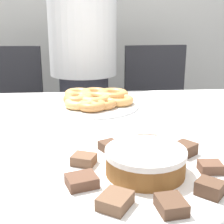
# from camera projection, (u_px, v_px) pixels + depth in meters

# --- Properties ---
(table) EXTENTS (1.61, 1.07, 0.74)m
(table) POSITION_uv_depth(u_px,v_px,m) (125.00, 156.00, 0.93)
(table) COLOR white
(table) RESTS_ON ground_plane
(person_standing) EXTENTS (0.37, 0.37, 1.56)m
(person_standing) POSITION_uv_depth(u_px,v_px,m) (83.00, 64.00, 1.76)
(person_standing) COLOR #383842
(person_standing) RESTS_ON ground_plane
(office_chair_left) EXTENTS (0.46, 0.46, 0.90)m
(office_chair_left) POSITION_uv_depth(u_px,v_px,m) (7.00, 127.00, 1.89)
(office_chair_left) COLOR black
(office_chair_left) RESTS_ON ground_plane
(office_chair_right) EXTENTS (0.47, 0.47, 0.90)m
(office_chair_right) POSITION_uv_depth(u_px,v_px,m) (160.00, 123.00, 1.96)
(office_chair_right) COLOR black
(office_chair_right) RESTS_ON ground_plane
(plate_cake) EXTENTS (0.38, 0.38, 0.01)m
(plate_cake) POSITION_uv_depth(u_px,v_px,m) (145.00, 175.00, 0.65)
(plate_cake) COLOR white
(plate_cake) RESTS_ON table
(plate_donuts) EXTENTS (0.34, 0.34, 0.01)m
(plate_donuts) POSITION_uv_depth(u_px,v_px,m) (94.00, 105.00, 1.17)
(plate_donuts) COLOR white
(plate_donuts) RESTS_ON table
(frosted_cake) EXTENTS (0.17, 0.17, 0.05)m
(frosted_cake) POSITION_uv_depth(u_px,v_px,m) (145.00, 161.00, 0.64)
(frosted_cake) COLOR brown
(frosted_cake) RESTS_ON plate_cake
(lamington_0) EXTENTS (0.06, 0.06, 0.03)m
(lamington_0) POSITION_uv_depth(u_px,v_px,m) (210.00, 188.00, 0.56)
(lamington_0) COLOR #513828
(lamington_0) RESTS_ON plate_cake
(lamington_1) EXTENTS (0.05, 0.04, 0.02)m
(lamington_1) POSITION_uv_depth(u_px,v_px,m) (210.00, 167.00, 0.65)
(lamington_1) COLOR brown
(lamington_1) RESTS_ON plate_cake
(lamington_2) EXTENTS (0.07, 0.07, 0.03)m
(lamington_2) POSITION_uv_depth(u_px,v_px,m) (184.00, 149.00, 0.73)
(lamington_2) COLOR #513828
(lamington_2) RESTS_ON plate_cake
(lamington_3) EXTENTS (0.06, 0.07, 0.02)m
(lamington_3) POSITION_uv_depth(u_px,v_px,m) (147.00, 143.00, 0.77)
(lamington_3) COLOR #513828
(lamington_3) RESTS_ON plate_cake
(lamington_4) EXTENTS (0.06, 0.06, 0.02)m
(lamington_4) POSITION_uv_depth(u_px,v_px,m) (110.00, 146.00, 0.75)
(lamington_4) COLOR #513828
(lamington_4) RESTS_ON plate_cake
(lamington_5) EXTENTS (0.06, 0.06, 0.02)m
(lamington_5) POSITION_uv_depth(u_px,v_px,m) (84.00, 160.00, 0.68)
(lamington_5) COLOR brown
(lamington_5) RESTS_ON plate_cake
(lamington_6) EXTENTS (0.07, 0.06, 0.02)m
(lamington_6) POSITION_uv_depth(u_px,v_px,m) (82.00, 181.00, 0.59)
(lamington_6) COLOR brown
(lamington_6) RESTS_ON plate_cake
(lamington_7) EXTENTS (0.07, 0.07, 0.02)m
(lamington_7) POSITION_uv_depth(u_px,v_px,m) (115.00, 201.00, 0.53)
(lamington_7) COLOR brown
(lamington_7) RESTS_ON plate_cake
(lamington_8) EXTENTS (0.05, 0.06, 0.02)m
(lamington_8) POSITION_uv_depth(u_px,v_px,m) (171.00, 205.00, 0.51)
(lamington_8) COLOR #513828
(lamington_8) RESTS_ON plate_cake
(donut_0) EXTENTS (0.13, 0.13, 0.04)m
(donut_0) POSITION_uv_depth(u_px,v_px,m) (94.00, 99.00, 1.17)
(donut_0) COLOR tan
(donut_0) RESTS_ON plate_donuts
(donut_1) EXTENTS (0.11, 0.11, 0.04)m
(donut_1) POSITION_uv_depth(u_px,v_px,m) (78.00, 94.00, 1.25)
(donut_1) COLOR tan
(donut_1) RESTS_ON plate_donuts
(donut_2) EXTENTS (0.11, 0.11, 0.04)m
(donut_2) POSITION_uv_depth(u_px,v_px,m) (78.00, 99.00, 1.17)
(donut_2) COLOR #C68447
(donut_2) RESTS_ON plate_donuts
(donut_3) EXTENTS (0.11, 0.11, 0.03)m
(donut_3) POSITION_uv_depth(u_px,v_px,m) (80.00, 103.00, 1.12)
(donut_3) COLOR #E5AD66
(donut_3) RESTS_ON plate_donuts
(donut_4) EXTENTS (0.10, 0.10, 0.03)m
(donut_4) POSITION_uv_depth(u_px,v_px,m) (92.00, 105.00, 1.09)
(donut_4) COLOR #C68447
(donut_4) RESTS_ON plate_donuts
(donut_5) EXTENTS (0.11, 0.11, 0.03)m
(donut_5) POSITION_uv_depth(u_px,v_px,m) (102.00, 103.00, 1.12)
(donut_5) COLOR #C68447
(donut_5) RESTS_ON plate_donuts
(donut_6) EXTENTS (0.11, 0.11, 0.03)m
(donut_6) POSITION_uv_depth(u_px,v_px,m) (118.00, 100.00, 1.17)
(donut_6) COLOR tan
(donut_6) RESTS_ON plate_donuts
(donut_7) EXTENTS (0.13, 0.13, 0.04)m
(donut_7) POSITION_uv_depth(u_px,v_px,m) (113.00, 95.00, 1.23)
(donut_7) COLOR #D18E4C
(donut_7) RESTS_ON plate_donuts
(donut_8) EXTENTS (0.12, 0.12, 0.04)m
(donut_8) POSITION_uv_depth(u_px,v_px,m) (94.00, 94.00, 1.25)
(donut_8) COLOR #C68447
(donut_8) RESTS_ON plate_donuts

